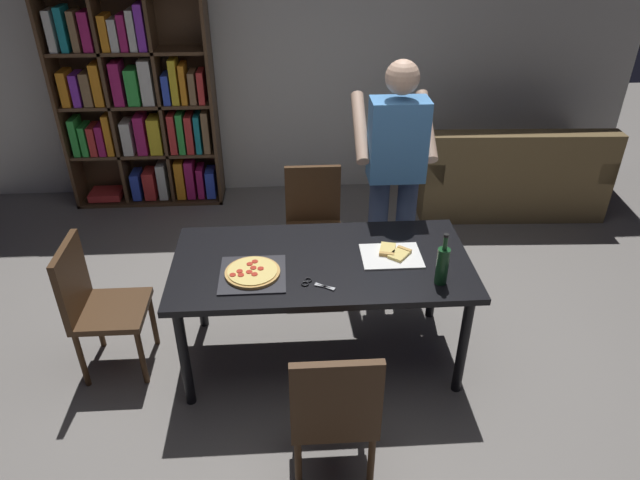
# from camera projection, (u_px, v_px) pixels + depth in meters

# --- Properties ---
(ground_plane) EXTENTS (12.00, 12.00, 0.00)m
(ground_plane) POSITION_uv_depth(u_px,v_px,m) (321.00, 354.00, 3.78)
(ground_plane) COLOR gray
(back_wall) EXTENTS (6.40, 0.10, 2.80)m
(back_wall) POSITION_uv_depth(u_px,v_px,m) (304.00, 47.00, 5.26)
(back_wall) COLOR silver
(back_wall) RESTS_ON ground_plane
(dining_table) EXTENTS (1.78, 0.88, 0.75)m
(dining_table) POSITION_uv_depth(u_px,v_px,m) (322.00, 270.00, 3.42)
(dining_table) COLOR black
(dining_table) RESTS_ON ground_plane
(chair_near_camera) EXTENTS (0.42, 0.42, 0.90)m
(chair_near_camera) POSITION_uv_depth(u_px,v_px,m) (334.00, 408.00, 2.72)
(chair_near_camera) COLOR #472D19
(chair_near_camera) RESTS_ON ground_plane
(chair_far_side) EXTENTS (0.42, 0.42, 0.90)m
(chair_far_side) POSITION_uv_depth(u_px,v_px,m) (314.00, 219.00, 4.30)
(chair_far_side) COLOR #472D19
(chair_far_side) RESTS_ON ground_plane
(chair_left_end) EXTENTS (0.42, 0.42, 0.90)m
(chair_left_end) POSITION_uv_depth(u_px,v_px,m) (95.00, 301.00, 3.44)
(chair_left_end) COLOR #472D19
(chair_left_end) RESTS_ON ground_plane
(couch) EXTENTS (1.74, 0.92, 0.85)m
(couch) POSITION_uv_depth(u_px,v_px,m) (506.00, 178.00, 5.41)
(couch) COLOR brown
(couch) RESTS_ON ground_plane
(bookshelf) EXTENTS (1.40, 0.35, 1.95)m
(bookshelf) POSITION_uv_depth(u_px,v_px,m) (139.00, 107.00, 5.22)
(bookshelf) COLOR #513823
(bookshelf) RESTS_ON ground_plane
(person_serving_pizza) EXTENTS (0.55, 0.54, 1.75)m
(person_serving_pizza) POSITION_uv_depth(u_px,v_px,m) (395.00, 170.00, 3.89)
(person_serving_pizza) COLOR #38476B
(person_serving_pizza) RESTS_ON ground_plane
(pepperoni_pizza_on_tray) EXTENTS (0.38, 0.38, 0.04)m
(pepperoni_pizza_on_tray) POSITION_uv_depth(u_px,v_px,m) (253.00, 273.00, 3.24)
(pepperoni_pizza_on_tray) COLOR #2D2D33
(pepperoni_pizza_on_tray) RESTS_ON dining_table
(pizza_slices_on_towel) EXTENTS (0.36, 0.28, 0.03)m
(pizza_slices_on_towel) POSITION_uv_depth(u_px,v_px,m) (392.00, 255.00, 3.42)
(pizza_slices_on_towel) COLOR white
(pizza_slices_on_towel) RESTS_ON dining_table
(wine_bottle) EXTENTS (0.07, 0.07, 0.32)m
(wine_bottle) POSITION_uv_depth(u_px,v_px,m) (442.00, 265.00, 3.13)
(wine_bottle) COLOR #194723
(wine_bottle) RESTS_ON dining_table
(kitchen_scissors) EXTENTS (0.19, 0.14, 0.01)m
(kitchen_scissors) POSITION_uv_depth(u_px,v_px,m) (313.00, 284.00, 3.17)
(kitchen_scissors) COLOR silver
(kitchen_scissors) RESTS_ON dining_table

